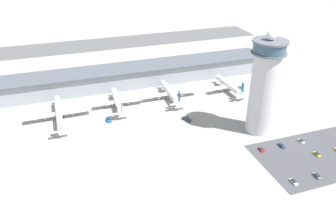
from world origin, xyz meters
TOP-DOWN VIEW (x-y plane):
  - ground_plane at (0.00, 0.00)m, footprint 1000.00×1000.00m
  - terminal_building at (0.00, 70.00)m, footprint 218.81×25.00m
  - runway_strip at (0.00, 178.96)m, footprint 328.22×44.00m
  - control_tower at (57.23, -17.75)m, footprint 18.58×18.58m
  - parking_lot_surface at (73.38, -49.46)m, footprint 64.00×40.00m
  - airplane_gate_alpha at (-52.16, 31.67)m, footprint 39.69×45.60m
  - airplane_gate_bravo at (-14.90, 36.17)m, footprint 33.55×35.89m
  - airplane_gate_charlie at (22.19, 36.77)m, footprint 40.25×37.06m
  - airplane_gate_delta at (66.39, 34.44)m, footprint 30.59×34.42m
  - service_truck_catering at (21.90, 6.01)m, footprint 4.45×6.51m
  - service_truck_fuel at (-23.49, 20.53)m, footprint 2.37×5.88m
  - car_navy_sedan at (73.06, -48.95)m, footprint 1.92×4.58m
  - car_maroon_suv at (61.09, -63.00)m, footprint 2.00×4.68m
  - car_silver_sedan at (60.34, -36.47)m, footprint 1.76×4.67m
  - car_white_wagon at (73.44, -36.15)m, footprint 2.04×4.27m
  - car_black_suv at (48.13, -36.07)m, footprint 2.02×4.18m
  - car_red_hatchback at (48.03, -62.91)m, footprint 1.84×4.72m

SIDE VIEW (x-z plane):
  - ground_plane at x=0.00m, z-range 0.00..0.00m
  - runway_strip at x=0.00m, z-range 0.00..0.01m
  - parking_lot_surface at x=73.38m, z-range 0.00..0.01m
  - car_white_wagon at x=73.44m, z-range -0.16..1.22m
  - car_black_suv at x=48.13m, z-range -0.16..1.23m
  - car_navy_sedan at x=73.06m, z-range -0.16..1.25m
  - car_maroon_suv at x=61.09m, z-range -0.17..1.32m
  - car_red_hatchback at x=48.03m, z-range -0.17..1.34m
  - car_silver_sedan at x=60.34m, z-range -0.17..1.36m
  - service_truck_fuel at x=-23.49m, z-range -0.38..2.08m
  - service_truck_catering at x=21.90m, z-range -0.38..2.08m
  - airplane_gate_alpha at x=-52.16m, z-range -1.82..10.20m
  - airplane_gate_bravo at x=-14.90m, z-range -2.09..10.53m
  - airplane_gate_charlie at x=22.19m, z-range -2.47..11.35m
  - airplane_gate_delta at x=66.39m, z-range -2.18..11.31m
  - terminal_building at x=0.00m, z-range 0.10..14.17m
  - control_tower at x=57.23m, z-range -1.05..58.21m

